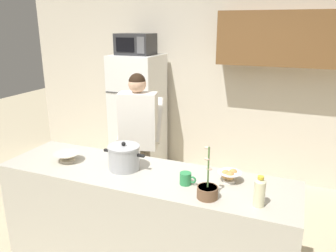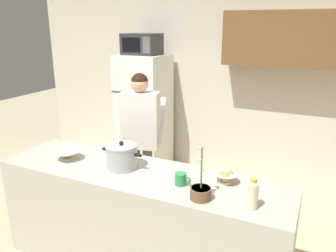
{
  "view_description": "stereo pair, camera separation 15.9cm",
  "coord_description": "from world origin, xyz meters",
  "px_view_note": "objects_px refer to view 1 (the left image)",
  "views": [
    {
      "loc": [
        1.15,
        -2.26,
        2.1
      ],
      "look_at": [
        0.0,
        0.55,
        1.17
      ],
      "focal_mm": 35.66,
      "sensor_mm": 36.0,
      "label": 1
    },
    {
      "loc": [
        1.29,
        -2.19,
        2.1
      ],
      "look_at": [
        0.0,
        0.55,
        1.17
      ],
      "focal_mm": 35.66,
      "sensor_mm": 36.0,
      "label": 2
    }
  ],
  "objects_px": {
    "person_near_pot": "(139,129)",
    "potted_orchid": "(207,190)",
    "bottle_near_edge": "(260,192)",
    "microwave": "(136,44)",
    "cooking_pot": "(124,157)",
    "coffee_mug": "(186,179)",
    "bread_bowl": "(229,176)",
    "refrigerator": "(138,115)",
    "empty_bowl": "(67,157)"
  },
  "relations": [
    {
      "from": "bread_bowl",
      "to": "coffee_mug",
      "type": "bearing_deg",
      "value": -150.41
    },
    {
      "from": "refrigerator",
      "to": "coffee_mug",
      "type": "xyz_separation_m",
      "value": [
        1.39,
        -1.91,
        0.12
      ]
    },
    {
      "from": "coffee_mug",
      "to": "microwave",
      "type": "bearing_deg",
      "value": 126.37
    },
    {
      "from": "person_near_pot",
      "to": "potted_orchid",
      "type": "distance_m",
      "value": 1.5
    },
    {
      "from": "cooking_pot",
      "to": "potted_orchid",
      "type": "height_order",
      "value": "potted_orchid"
    },
    {
      "from": "person_near_pot",
      "to": "potted_orchid",
      "type": "height_order",
      "value": "person_near_pot"
    },
    {
      "from": "person_near_pot",
      "to": "coffee_mug",
      "type": "xyz_separation_m",
      "value": [
        0.87,
        -0.91,
        -0.03
      ]
    },
    {
      "from": "bread_bowl",
      "to": "person_near_pot",
      "type": "bearing_deg",
      "value": 147.72
    },
    {
      "from": "person_near_pot",
      "to": "potted_orchid",
      "type": "bearing_deg",
      "value": -44.16
    },
    {
      "from": "coffee_mug",
      "to": "refrigerator",
      "type": "bearing_deg",
      "value": 126.05
    },
    {
      "from": "microwave",
      "to": "potted_orchid",
      "type": "xyz_separation_m",
      "value": [
        1.6,
        -2.02,
        -0.86
      ]
    },
    {
      "from": "person_near_pot",
      "to": "coffee_mug",
      "type": "height_order",
      "value": "person_near_pot"
    },
    {
      "from": "bottle_near_edge",
      "to": "bread_bowl",
      "type": "bearing_deg",
      "value": 132.75
    },
    {
      "from": "bread_bowl",
      "to": "microwave",
      "type": "bearing_deg",
      "value": 134.53
    },
    {
      "from": "person_near_pot",
      "to": "empty_bowl",
      "type": "distance_m",
      "value": 0.93
    },
    {
      "from": "person_near_pot",
      "to": "cooking_pot",
      "type": "xyz_separation_m",
      "value": [
        0.29,
        -0.83,
        0.03
      ]
    },
    {
      "from": "cooking_pot",
      "to": "coffee_mug",
      "type": "xyz_separation_m",
      "value": [
        0.58,
        -0.08,
        -0.06
      ]
    },
    {
      "from": "potted_orchid",
      "to": "refrigerator",
      "type": "bearing_deg",
      "value": 127.99
    },
    {
      "from": "refrigerator",
      "to": "cooking_pot",
      "type": "bearing_deg",
      "value": -66.16
    },
    {
      "from": "refrigerator",
      "to": "person_near_pot",
      "type": "xyz_separation_m",
      "value": [
        0.52,
        -1.0,
        0.15
      ]
    },
    {
      "from": "microwave",
      "to": "potted_orchid",
      "type": "bearing_deg",
      "value": -51.71
    },
    {
      "from": "coffee_mug",
      "to": "bottle_near_edge",
      "type": "relative_size",
      "value": 0.6
    },
    {
      "from": "bottle_near_edge",
      "to": "refrigerator",
      "type": "bearing_deg",
      "value": 133.98
    },
    {
      "from": "bread_bowl",
      "to": "bottle_near_edge",
      "type": "xyz_separation_m",
      "value": [
        0.26,
        -0.28,
        0.05
      ]
    },
    {
      "from": "person_near_pot",
      "to": "bread_bowl",
      "type": "relative_size",
      "value": 8.65
    },
    {
      "from": "person_near_pot",
      "to": "bread_bowl",
      "type": "xyz_separation_m",
      "value": [
        1.17,
        -0.74,
        -0.03
      ]
    },
    {
      "from": "cooking_pot",
      "to": "potted_orchid",
      "type": "bearing_deg",
      "value": -15.15
    },
    {
      "from": "person_near_pot",
      "to": "coffee_mug",
      "type": "bearing_deg",
      "value": -46.28
    },
    {
      "from": "refrigerator",
      "to": "bottle_near_edge",
      "type": "xyz_separation_m",
      "value": [
        1.95,
        -2.02,
        0.18
      ]
    },
    {
      "from": "refrigerator",
      "to": "microwave",
      "type": "relative_size",
      "value": 3.54
    },
    {
      "from": "microwave",
      "to": "person_near_pot",
      "type": "xyz_separation_m",
      "value": [
        0.52,
        -0.98,
        -0.84
      ]
    },
    {
      "from": "person_near_pot",
      "to": "bottle_near_edge",
      "type": "bearing_deg",
      "value": -35.53
    },
    {
      "from": "refrigerator",
      "to": "person_near_pot",
      "type": "distance_m",
      "value": 1.14
    },
    {
      "from": "refrigerator",
      "to": "cooking_pot",
      "type": "xyz_separation_m",
      "value": [
        0.81,
        -1.83,
        0.17
      ]
    },
    {
      "from": "coffee_mug",
      "to": "potted_orchid",
      "type": "bearing_deg",
      "value": -33.48
    },
    {
      "from": "bread_bowl",
      "to": "empty_bowl",
      "type": "distance_m",
      "value": 1.44
    },
    {
      "from": "microwave",
      "to": "refrigerator",
      "type": "bearing_deg",
      "value": 90.07
    },
    {
      "from": "cooking_pot",
      "to": "bread_bowl",
      "type": "relative_size",
      "value": 2.05
    },
    {
      "from": "coffee_mug",
      "to": "person_near_pot",
      "type": "bearing_deg",
      "value": 133.72
    },
    {
      "from": "bottle_near_edge",
      "to": "microwave",
      "type": "bearing_deg",
      "value": 134.29
    },
    {
      "from": "cooking_pot",
      "to": "bread_bowl",
      "type": "bearing_deg",
      "value": 6.17
    },
    {
      "from": "empty_bowl",
      "to": "bottle_near_edge",
      "type": "xyz_separation_m",
      "value": [
        1.69,
        -0.13,
        0.06
      ]
    },
    {
      "from": "bread_bowl",
      "to": "potted_orchid",
      "type": "distance_m",
      "value": 0.32
    },
    {
      "from": "refrigerator",
      "to": "cooking_pot",
      "type": "distance_m",
      "value": 2.01
    },
    {
      "from": "coffee_mug",
      "to": "empty_bowl",
      "type": "height_order",
      "value": "coffee_mug"
    },
    {
      "from": "empty_bowl",
      "to": "bottle_near_edge",
      "type": "relative_size",
      "value": 1.09
    },
    {
      "from": "refrigerator",
      "to": "person_near_pot",
      "type": "relative_size",
      "value": 1.06
    },
    {
      "from": "refrigerator",
      "to": "bottle_near_edge",
      "type": "distance_m",
      "value": 2.81
    },
    {
      "from": "empty_bowl",
      "to": "microwave",
      "type": "bearing_deg",
      "value": 97.82
    },
    {
      "from": "coffee_mug",
      "to": "potted_orchid",
      "type": "distance_m",
      "value": 0.25
    }
  ]
}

